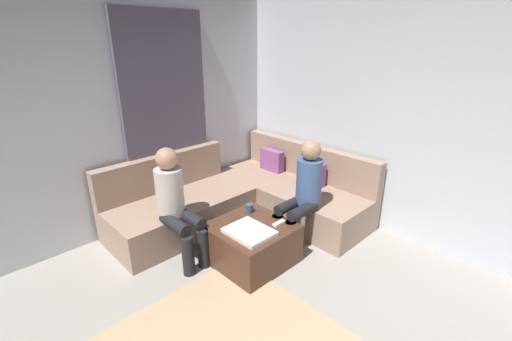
{
  "coord_description": "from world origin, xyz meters",
  "views": [
    {
      "loc": [
        0.86,
        -0.8,
        2.2
      ],
      "look_at": [
        -1.63,
        1.63,
        0.85
      ],
      "focal_mm": 24.21,
      "sensor_mm": 36.0,
      "label": 1
    }
  ],
  "objects": [
    {
      "name": "wall_back",
      "position": [
        0.0,
        2.94,
        1.35
      ],
      "size": [
        6.0,
        0.12,
        2.7
      ],
      "primitive_type": "cube",
      "color": "silver",
      "rests_on": "ground_plane"
    },
    {
      "name": "wall_left",
      "position": [
        -2.94,
        0.0,
        1.35
      ],
      "size": [
        0.12,
        6.0,
        2.7
      ],
      "primitive_type": "cube",
      "color": "silver",
      "rests_on": "ground_plane"
    },
    {
      "name": "curtain_panel",
      "position": [
        -2.84,
        1.3,
        1.25
      ],
      "size": [
        0.06,
        1.1,
        2.5
      ],
      "primitive_type": "cube",
      "color": "#595166",
      "rests_on": "ground_plane"
    },
    {
      "name": "sectional_couch",
      "position": [
        -2.08,
        1.88,
        0.28
      ],
      "size": [
        2.1,
        2.55,
        0.87
      ],
      "color": "#9E7F6B",
      "rests_on": "ground_plane"
    },
    {
      "name": "ottoman",
      "position": [
        -1.36,
        1.3,
        0.21
      ],
      "size": [
        0.76,
        0.76,
        0.42
      ],
      "primitive_type": "cube",
      "color": "#4C2D1E",
      "rests_on": "ground_plane"
    },
    {
      "name": "folded_blanket",
      "position": [
        -1.26,
        1.18,
        0.44
      ],
      "size": [
        0.44,
        0.36,
        0.04
      ],
      "primitive_type": "cube",
      "color": "white",
      "rests_on": "ottoman"
    },
    {
      "name": "coffee_mug",
      "position": [
        -1.58,
        1.48,
        0.47
      ],
      "size": [
        0.08,
        0.08,
        0.1
      ],
      "primitive_type": "cylinder",
      "color": "#334C72",
      "rests_on": "ottoman"
    },
    {
      "name": "game_remote",
      "position": [
        -1.18,
        1.52,
        0.43
      ],
      "size": [
        0.05,
        0.15,
        0.02
      ],
      "primitive_type": "cube",
      "color": "white",
      "rests_on": "ottoman"
    },
    {
      "name": "person_on_couch_back",
      "position": [
        -1.21,
        1.93,
        0.66
      ],
      "size": [
        0.3,
        0.6,
        1.2
      ],
      "rotation": [
        0.0,
        0.0,
        3.14
      ],
      "color": "black",
      "rests_on": "ground_plane"
    },
    {
      "name": "person_on_couch_side",
      "position": [
        -1.93,
        0.8,
        0.66
      ],
      "size": [
        0.6,
        0.3,
        1.2
      ],
      "rotation": [
        0.0,
        0.0,
        -1.57
      ],
      "color": "black",
      "rests_on": "ground_plane"
    }
  ]
}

